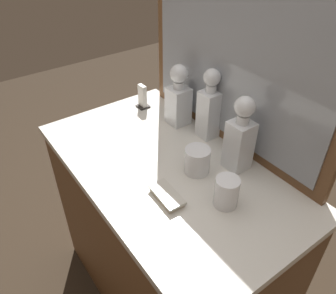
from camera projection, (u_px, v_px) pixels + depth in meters
ground_plane at (168, 289)px, 1.73m from camera, size 6.00×6.00×0.00m
dresser at (168, 237)px, 1.48m from camera, size 1.05×0.60×0.83m
dresser_mirror at (237, 44)px, 1.13m from camera, size 0.90×0.03×0.78m
crystal_decanter_far_right at (239, 141)px, 1.15m from camera, size 0.08×0.08×0.28m
crystal_decanter_rear at (178, 101)px, 1.39m from camera, size 0.08×0.08×0.26m
crystal_decanter_right at (209, 110)px, 1.31m from camera, size 0.07×0.07×0.29m
crystal_tumbler_left at (226, 193)px, 1.04m from camera, size 0.08×0.08×0.10m
crystal_tumbler_rear at (197, 161)px, 1.17m from camera, size 0.09×0.09×0.09m
silver_brush_rear at (167, 196)px, 1.08m from camera, size 0.14×0.07×0.02m
napkin_holder at (143, 98)px, 1.53m from camera, size 0.05×0.05×0.11m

